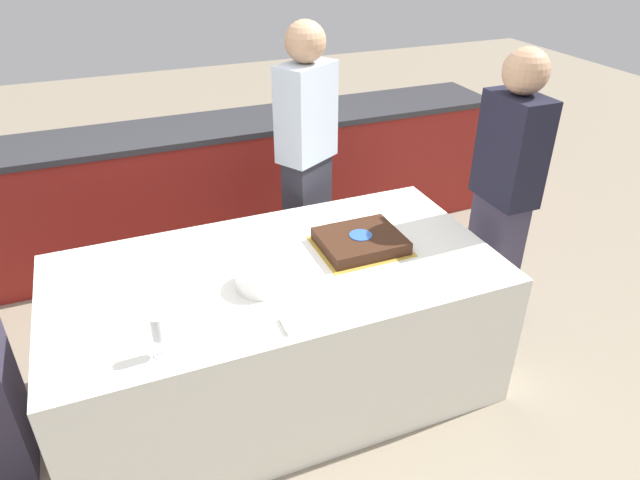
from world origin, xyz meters
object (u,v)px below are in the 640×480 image
object	(u,v)px
plate_stack	(262,278)
person_seated_right	(503,198)
wine_glass	(158,330)
cake	(360,241)
person_cutting_cake	(307,164)

from	to	relation	value
plate_stack	person_seated_right	xyz separation A→B (m)	(1.37, 0.12, 0.08)
wine_glass	plate_stack	bearing A→B (deg)	30.77
cake	wine_glass	xyz separation A→B (m)	(-1.03, -0.42, 0.08)
person_cutting_cake	person_seated_right	xyz separation A→B (m)	(0.82, -0.76, -0.03)
person_seated_right	person_cutting_cake	bearing A→B (deg)	-132.68
plate_stack	person_seated_right	distance (m)	1.37
plate_stack	wine_glass	size ratio (longest dim) A/B	1.35
wine_glass	person_seated_right	size ratio (longest dim) A/B	0.11
cake	plate_stack	xyz separation A→B (m)	(-0.55, -0.14, 0.01)
cake	person_seated_right	xyz separation A→B (m)	(0.82, -0.02, 0.09)
plate_stack	cake	bearing A→B (deg)	14.12
plate_stack	wine_glass	distance (m)	0.57
cake	wine_glass	world-z (taller)	wine_glass
cake	wine_glass	distance (m)	1.12
cake	person_cutting_cake	size ratio (longest dim) A/B	0.26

